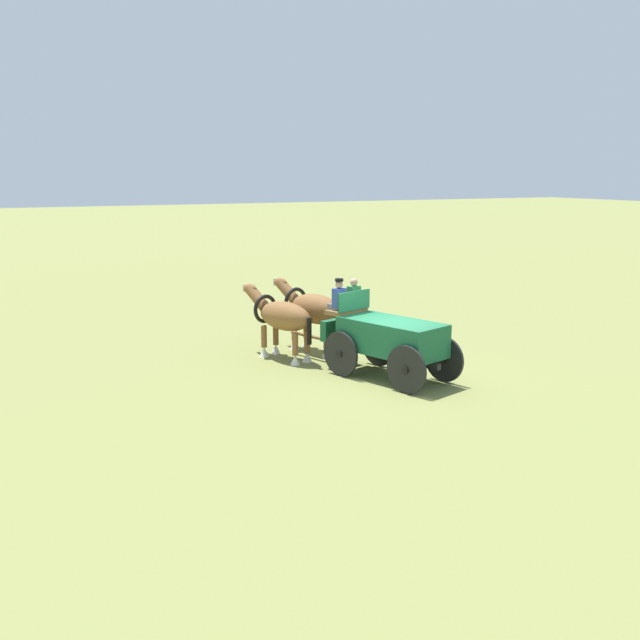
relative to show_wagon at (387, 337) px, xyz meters
The scene contains 4 objects.
ground_plane 1.17m from the show_wagon, 162.14° to the right, with size 220.00×220.00×0.00m, color olive.
show_wagon is the anchor object (origin of this frame).
draft_horse_near 3.70m from the show_wagon, 27.88° to the left, with size 3.01×1.46×2.15m.
draft_horse_off 3.70m from the show_wagon, ahead, with size 3.06×1.53×2.21m.
Camera 1 is at (-16.89, 10.59, 5.63)m, focal length 41.69 mm.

